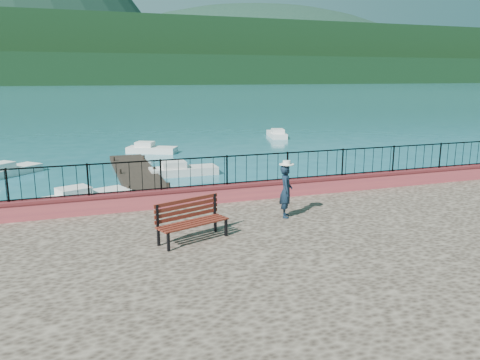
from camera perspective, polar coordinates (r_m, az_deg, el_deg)
ground at (r=12.99m, az=4.88°, el=-11.65°), size 2000.00×2000.00×0.00m
parapet at (r=15.76m, az=-0.54°, el=-1.49°), size 28.00×0.46×0.58m
railing at (r=15.60m, az=-0.55°, el=1.24°), size 27.00×0.05×0.95m
dock at (r=23.53m, az=-11.76°, el=-0.39°), size 2.00×16.00×0.30m
far_forest at (r=310.83m, az=-18.99°, el=12.58°), size 900.00×60.00×18.00m
foothills at (r=371.18m, az=-19.28°, el=14.46°), size 900.00×120.00×44.00m
companion_hill at (r=613.52m, az=2.12°, el=12.06°), size 448.00×384.00×180.00m
park_bench at (r=12.04m, az=-5.84°, el=-5.93°), size 1.99×1.22×1.05m
person at (r=13.89m, az=5.62°, el=-1.35°), size 0.57×0.68×1.59m
hat at (r=13.71m, az=5.70°, el=2.11°), size 0.44×0.44×0.12m
boat_0 at (r=20.96m, az=-18.20°, el=-1.65°), size 3.82×2.52×0.80m
boat_1 at (r=25.87m, az=-6.89°, el=1.51°), size 3.69×1.36×0.80m
boat_3 at (r=28.59m, az=-26.28°, el=1.35°), size 3.32×3.26×0.80m
boat_4 at (r=33.69m, az=-10.69°, el=3.95°), size 3.65×2.76×0.80m
boat_5 at (r=41.99m, az=4.50°, el=5.80°), size 2.23×4.09×0.80m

